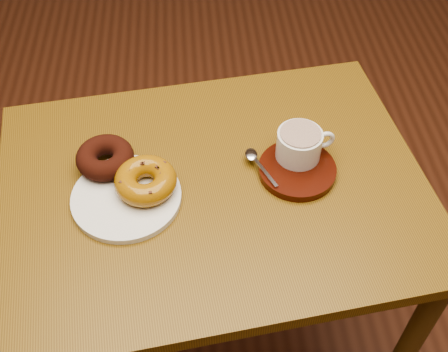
{
  "coord_description": "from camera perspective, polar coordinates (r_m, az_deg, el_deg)",
  "views": [
    {
      "loc": [
        -0.3,
        -0.8,
        1.56
      ],
      "look_at": [
        -0.25,
        -0.11,
        0.77
      ],
      "focal_mm": 45.0,
      "sensor_mm": 36.0,
      "label": 1
    }
  ],
  "objects": [
    {
      "name": "coffee_cup",
      "position": [
        1.08,
        7.71,
        3.23
      ],
      "size": [
        0.11,
        0.09,
        0.06
      ],
      "rotation": [
        0.0,
        0.0,
        0.13
      ],
      "color": "silver",
      "rests_on": "saucer"
    },
    {
      "name": "donut_plate",
      "position": [
        1.05,
        -9.88,
        -2.15
      ],
      "size": [
        0.24,
        0.24,
        0.01
      ],
      "primitive_type": "cylinder",
      "rotation": [
        0.0,
        0.0,
        -0.19
      ],
      "color": "silver",
      "rests_on": "cafe_table"
    },
    {
      "name": "donut_cinnamon",
      "position": [
        1.09,
        -12.0,
        1.85
      ],
      "size": [
        0.15,
        0.15,
        0.04
      ],
      "primitive_type": "torus",
      "rotation": [
        0.0,
        0.0,
        0.41
      ],
      "color": "black",
      "rests_on": "donut_plate"
    },
    {
      "name": "donut_caramel",
      "position": [
        1.03,
        -7.98,
        -0.45
      ],
      "size": [
        0.14,
        0.14,
        0.04
      ],
      "rotation": [
        0.0,
        0.0,
        -0.25
      ],
      "color": "#9C6611",
      "rests_on": "donut_plate"
    },
    {
      "name": "teaspoon",
      "position": [
        1.08,
        3.05,
        1.86
      ],
      "size": [
        0.05,
        0.1,
        0.01
      ],
      "rotation": [
        0.0,
        0.0,
        0.43
      ],
      "color": "silver",
      "rests_on": "saucer"
    },
    {
      "name": "saucer",
      "position": [
        1.08,
        7.44,
        0.62
      ],
      "size": [
        0.18,
        0.18,
        0.02
      ],
      "primitive_type": "cylinder",
      "rotation": [
        0.0,
        0.0,
        0.22
      ],
      "color": "#350E07",
      "rests_on": "cafe_table"
    },
    {
      "name": "cafe_table",
      "position": [
        1.16,
        -0.99,
        -4.64
      ],
      "size": [
        0.88,
        0.7,
        0.75
      ],
      "rotation": [
        0.0,
        0.0,
        0.13
      ],
      "color": "brown",
      "rests_on": "ground"
    },
    {
      "name": "ground",
      "position": [
        1.78,
        8.1,
        -13.52
      ],
      "size": [
        6.0,
        6.0,
        0.0
      ],
      "primitive_type": "plane",
      "color": "#542A1A",
      "rests_on": "ground"
    }
  ]
}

